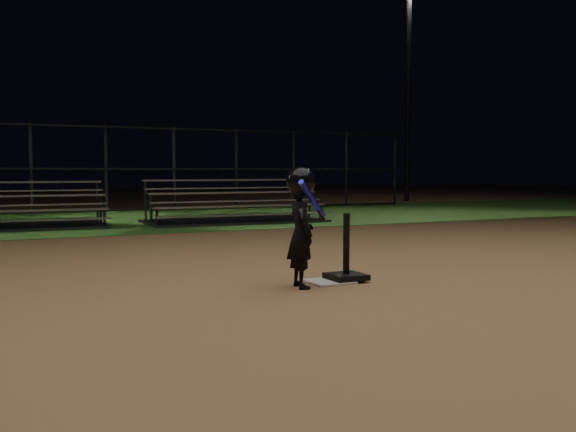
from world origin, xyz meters
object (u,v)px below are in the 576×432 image
(home_plate, at_px, (329,282))
(bleacher_right, at_px, (235,213))
(light_pole_right, at_px, (409,75))
(batting_tee, at_px, (346,268))
(child_batter, at_px, (301,224))
(bleacher_left, at_px, (6,219))

(home_plate, xyz_separation_m, bleacher_right, (2.03, 8.03, 0.19))
(bleacher_right, height_order, light_pole_right, light_pole_right)
(batting_tee, distance_m, bleacher_right, 8.24)
(batting_tee, relative_size, bleacher_right, 0.17)
(child_batter, height_order, bleacher_right, child_batter)
(bleacher_right, bearing_deg, batting_tee, -101.59)
(home_plate, height_order, light_pole_right, light_pole_right)
(home_plate, height_order, bleacher_right, bleacher_right)
(bleacher_right, bearing_deg, home_plate, -103.01)
(batting_tee, xyz_separation_m, child_batter, (-0.61, -0.12, 0.50))
(child_batter, bearing_deg, light_pole_right, -33.05)
(bleacher_left, distance_m, bleacher_right, 4.88)
(home_plate, relative_size, light_pole_right, 0.05)
(light_pole_right, bearing_deg, bleacher_right, -145.27)
(bleacher_left, distance_m, light_pole_right, 16.85)
(bleacher_left, height_order, bleacher_right, bleacher_right)
(batting_tee, xyz_separation_m, bleacher_right, (1.82, 8.04, 0.06))
(light_pole_right, bearing_deg, bleacher_left, -156.50)
(bleacher_left, relative_size, bleacher_right, 0.98)
(child_batter, distance_m, bleacher_right, 8.53)
(child_batter, relative_size, light_pole_right, 0.15)
(batting_tee, bearing_deg, bleacher_left, 109.65)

